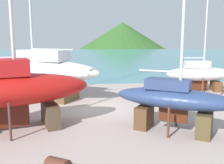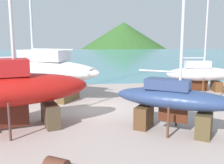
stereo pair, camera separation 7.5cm
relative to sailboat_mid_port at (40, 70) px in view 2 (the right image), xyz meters
The scene contains 8 objects.
ground_plane 7.36m from the sailboat_mid_port, 51.47° to the right, with size 46.59×46.59×0.00m, color #A99790.
sea_water 60.37m from the sailboat_mid_port, 85.87° to the left, with size 146.97×107.96×0.01m, color teal.
headland_hill 174.73m from the sailboat_mid_port, 78.76° to the left, with size 119.30×119.30×36.65m, color #305A24.
sailboat_mid_port is the anchor object (origin of this frame).
sailboat_far_slipway 7.53m from the sailboat_mid_port, 93.37° to the right, with size 9.09×5.31×14.27m.
sailboat_large_starboard 11.83m from the sailboat_mid_port, 46.96° to the right, with size 6.17×4.80×10.14m.
sailboat_small_center 14.37m from the sailboat_mid_port, ahead, with size 6.42×2.52×9.83m.
worker 6.54m from the sailboat_mid_port, 106.21° to the left, with size 0.49×0.36×1.72m.
Camera 2 is at (-0.77, -16.99, 4.69)m, focal length 40.28 mm.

